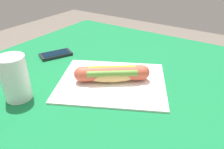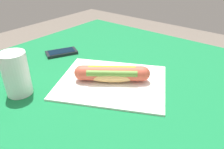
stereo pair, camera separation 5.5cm
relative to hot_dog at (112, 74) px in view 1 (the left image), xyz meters
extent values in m
cylinder|color=brown|center=(0.44, -0.43, -0.41)|extent=(0.07, 0.07, 0.69)
cube|color=brown|center=(-0.02, -0.05, -0.05)|extent=(1.07, 0.92, 0.03)
cube|color=#146B38|center=(-0.02, -0.05, -0.04)|extent=(1.13, 0.98, 0.00)
cube|color=white|center=(0.00, 0.00, -0.03)|extent=(0.43, 0.40, 0.01)
ellipsoid|color=tan|center=(0.00, 0.00, 0.00)|extent=(0.18, 0.16, 0.05)
cylinder|color=#BC4C38|center=(0.00, 0.00, 0.00)|extent=(0.19, 0.16, 0.05)
sphere|color=#BC4C38|center=(0.08, 0.06, 0.00)|extent=(0.05, 0.05, 0.05)
sphere|color=#BC4C38|center=(-0.08, -0.06, 0.00)|extent=(0.05, 0.05, 0.05)
cube|color=yellow|center=(0.00, 0.00, 0.02)|extent=(0.12, 0.09, 0.00)
cylinder|color=#568433|center=(-0.01, 0.01, 0.01)|extent=(0.14, 0.11, 0.02)
cube|color=black|center=(0.31, -0.05, -0.03)|extent=(0.11, 0.14, 0.01)
cube|color=black|center=(0.31, -0.05, -0.02)|extent=(0.09, 0.12, 0.00)
cylinder|color=white|center=(0.18, 0.22, 0.03)|extent=(0.08, 0.08, 0.13)
camera|label=1|loc=(-0.34, 0.51, 0.34)|focal=35.34mm
camera|label=2|loc=(-0.38, 0.48, 0.34)|focal=35.34mm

